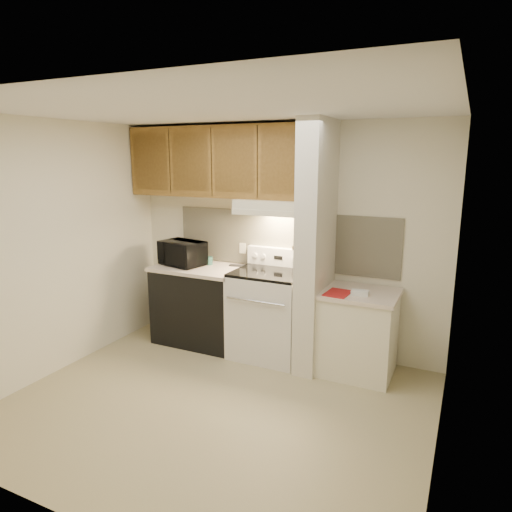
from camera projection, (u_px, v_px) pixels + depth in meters
The scene contains 50 objects.
floor at pixel (216, 405), 4.02m from camera, with size 3.60×3.60×0.00m, color tan.
ceiling at pixel (210, 109), 3.49m from camera, with size 3.60×3.60×0.00m, color white.
wall_back at pixel (282, 238), 5.08m from camera, with size 3.60×0.02×2.50m, color #EAE3C6.
wall_left at pixel (56, 249), 4.51m from camera, with size 0.02×3.00×2.50m, color #EAE3C6.
wall_right at pixel (449, 295), 3.00m from camera, with size 0.02×3.00×2.50m, color #EAE3C6.
backsplash at pixel (282, 240), 5.07m from camera, with size 2.60×0.02×0.63m, color beige.
range_body at pixel (269, 315), 4.94m from camera, with size 0.76×0.65×0.92m, color silver.
oven_window at pixel (257, 321), 4.66m from camera, with size 0.50×0.01×0.30m, color black.
oven_handle at pixel (255, 301), 4.57m from camera, with size 0.02×0.02×0.65m, color silver.
cooktop at pixel (269, 273), 4.84m from camera, with size 0.74×0.64×0.03m, color black.
range_backguard at pixel (280, 257), 5.07m from camera, with size 0.76×0.08×0.20m, color silver.
range_display at pixel (278, 258), 5.03m from camera, with size 0.10×0.01×0.04m, color black.
range_knob_left_outer at pixel (255, 255), 5.15m from camera, with size 0.05×0.05×0.02m, color silver.
range_knob_left_inner at pixel (263, 256), 5.10m from camera, with size 0.05×0.05×0.02m, color silver.
range_knob_right_inner at pixel (293, 259), 4.95m from camera, with size 0.05×0.05×0.02m, color silver.
range_knob_right_outer at pixel (302, 260), 4.91m from camera, with size 0.05×0.05×0.02m, color silver.
dishwasher_front at pixel (201, 306), 5.33m from camera, with size 1.00×0.63×0.87m, color black.
left_countertop at pixel (200, 268), 5.23m from camera, with size 1.04×0.67×0.04m, color beige.
spoon_rest at pixel (238, 266), 5.23m from camera, with size 0.21×0.07×0.01m, color black.
teal_jar at pixel (209, 261), 5.31m from camera, with size 0.08×0.08×0.09m, color #2B5F52.
outlet at pixel (243, 248), 5.29m from camera, with size 0.08×0.01×0.12m, color #EAE4C5.
microwave at pixel (182, 253), 5.27m from camera, with size 0.50×0.34×0.28m, color black.
partition_pillar at pixel (316, 248), 4.56m from camera, with size 0.22×0.70×2.50m, color beige.
pillar_trim at pixel (305, 242), 4.59m from camera, with size 0.01×0.70×0.04m, color brown.
knife_strip at pixel (303, 241), 4.55m from camera, with size 0.02×0.42×0.04m, color black.
knife_blade_a at pixel (296, 253), 4.44m from camera, with size 0.01×0.04×0.16m, color silver.
knife_handle_a at pixel (296, 238), 4.39m from camera, with size 0.02×0.02×0.10m, color black.
knife_blade_b at pixel (298, 253), 4.49m from camera, with size 0.01×0.04×0.18m, color silver.
knife_handle_b at pixel (299, 237), 4.48m from camera, with size 0.02×0.02×0.10m, color black.
knife_blade_c at pixel (302, 252), 4.59m from camera, with size 0.01×0.04×0.20m, color silver.
knife_handle_c at pixel (302, 236), 4.55m from camera, with size 0.02×0.02×0.10m, color black.
knife_blade_d at pixel (305, 249), 4.66m from camera, with size 0.01×0.04×0.16m, color silver.
knife_handle_d at pixel (305, 234), 4.62m from camera, with size 0.02×0.02×0.10m, color black.
knife_blade_e at pixel (307, 248), 4.73m from camera, with size 0.01×0.04×0.18m, color silver.
knife_handle_e at pixel (307, 233), 4.69m from camera, with size 0.02×0.02×0.10m, color black.
oven_mitt at pixel (309, 246), 4.77m from camera, with size 0.03×0.11×0.26m, color slate.
right_cab_base at pixel (358, 335), 4.54m from camera, with size 0.70×0.60×0.81m, color #EAE4C5.
right_countertop at pixel (360, 294), 4.45m from camera, with size 0.74×0.64×0.04m, color beige.
red_folder at pixel (338, 293), 4.39m from camera, with size 0.22×0.30×0.01m, color #A91919.
white_box at pixel (360, 293), 4.35m from camera, with size 0.16×0.11×0.04m, color white.
range_hood at pixel (275, 207), 4.80m from camera, with size 0.78×0.44×0.15m, color #EAE4C5.
hood_lip at pixel (266, 213), 4.63m from camera, with size 0.78×0.04×0.06m, color #EAE4C5.
upper_cabinets at pixel (219, 162), 5.04m from camera, with size 2.18×0.33×0.77m, color brown.
cab_door_a at pixel (150, 162), 5.24m from camera, with size 0.46×0.01×0.63m, color brown.
cab_gap_a at pixel (170, 162), 5.12m from camera, with size 0.01×0.01×0.73m, color black.
cab_door_b at pixel (190, 162), 5.01m from camera, with size 0.46×0.01×0.63m, color brown.
cab_gap_b at pixel (212, 162), 4.89m from camera, with size 0.01×0.01×0.73m, color black.
cab_door_c at pixel (234, 162), 4.78m from camera, with size 0.46×0.01×0.63m, color brown.
cab_gap_c at pixel (257, 162), 4.66m from camera, with size 0.01×0.01×0.73m, color black.
cab_door_d at pixel (282, 162), 4.55m from camera, with size 0.46×0.01×0.63m, color brown.
Camera 1 is at (1.88, -3.15, 2.14)m, focal length 32.00 mm.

